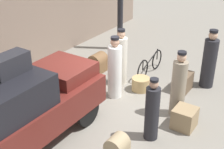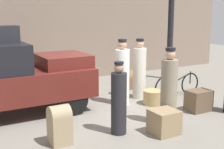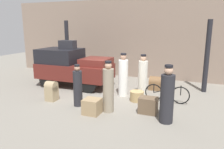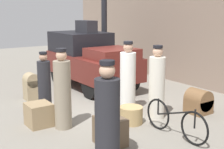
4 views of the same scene
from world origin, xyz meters
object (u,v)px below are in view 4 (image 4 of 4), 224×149
at_px(porter_carrying_trunk, 44,85).
at_px(suitcase_tan_flat, 110,131).
at_px(trunk_umber_medium, 198,102).
at_px(trunk_on_truck_roof, 86,27).
at_px(porter_lifting_near_truck, 107,119).
at_px(porter_standing_middle, 63,92).
at_px(suitcase_black_upright, 39,115).
at_px(trunk_large_brown, 32,86).
at_px(conductor_in_dark_uniform, 157,85).
at_px(wicker_basket, 131,115).
at_px(bicycle, 175,120).
at_px(porter_with_bicycle, 128,80).
at_px(truck, 90,58).

xyz_separation_m(porter_carrying_trunk, suitcase_tan_flat, (2.65, 0.26, -0.45)).
relative_size(trunk_umber_medium, trunk_on_truck_roof, 0.77).
distance_m(porter_lifting_near_truck, suitcase_tan_flat, 1.03).
height_order(porter_carrying_trunk, porter_standing_middle, porter_standing_middle).
bearing_deg(suitcase_black_upright, porter_carrying_trunk, 148.86).
xyz_separation_m(porter_standing_middle, trunk_large_brown, (-2.61, 0.24, -0.42)).
bearing_deg(suitcase_tan_flat, conductor_in_dark_uniform, 109.57).
bearing_deg(porter_standing_middle, trunk_umber_medium, 72.45).
relative_size(wicker_basket, porter_standing_middle, 0.30).
xyz_separation_m(bicycle, trunk_umber_medium, (-0.75, 1.64, -0.07)).
xyz_separation_m(conductor_in_dark_uniform, suitcase_black_upright, (-1.15, -2.62, -0.57)).
xyz_separation_m(porter_carrying_trunk, porter_with_bicycle, (1.21, 1.82, 0.12)).
relative_size(trunk_umber_medium, suitcase_tan_flat, 1.01).
distance_m(truck, wicker_basket, 3.89).
relative_size(porter_with_bicycle, suitcase_black_upright, 3.25).
bearing_deg(bicycle, suitcase_black_upright, -136.63).
bearing_deg(suitcase_tan_flat, truck, 153.89).
bearing_deg(trunk_on_truck_roof, porter_with_bicycle, -10.54).
relative_size(truck, trunk_umber_medium, 5.74).
relative_size(suitcase_black_upright, trunk_on_truck_roof, 0.69).
xyz_separation_m(bicycle, porter_lifting_near_truck, (0.23, -1.89, 0.49)).
relative_size(bicycle, wicker_basket, 3.16).
relative_size(porter_standing_middle, porter_lifting_near_truck, 0.99).
bearing_deg(truck, porter_standing_middle, -39.89).
height_order(porter_carrying_trunk, suitcase_black_upright, porter_carrying_trunk).
xyz_separation_m(truck, porter_carrying_trunk, (1.70, -2.39, -0.29)).
bearing_deg(porter_carrying_trunk, conductor_in_dark_uniform, 46.41).
relative_size(truck, porter_lifting_near_truck, 1.98).
relative_size(porter_with_bicycle, trunk_large_brown, 2.30).
distance_m(conductor_in_dark_uniform, trunk_umber_medium, 1.33).
height_order(porter_standing_middle, suitcase_tan_flat, porter_standing_middle).
relative_size(trunk_large_brown, trunk_umber_medium, 1.27).
bearing_deg(truck, wicker_basket, -16.07).
bearing_deg(trunk_on_truck_roof, trunk_large_brown, -75.22).
height_order(wicker_basket, porter_with_bicycle, porter_with_bicycle).
relative_size(suitcase_black_upright, suitcase_tan_flat, 0.91).
distance_m(truck, porter_with_bicycle, 2.96).
relative_size(bicycle, suitcase_black_upright, 3.04).
distance_m(bicycle, trunk_on_truck_roof, 5.36).
bearing_deg(conductor_in_dark_uniform, suitcase_tan_flat, -70.43).
bearing_deg(trunk_large_brown, conductor_in_dark_uniform, 30.73).
bearing_deg(porter_carrying_trunk, porter_standing_middle, -4.75).
height_order(truck, porter_carrying_trunk, truck).
distance_m(trunk_umber_medium, trunk_on_truck_roof, 4.71).
xyz_separation_m(trunk_umber_medium, trunk_on_truck_roof, (-4.27, -0.86, 1.79)).
bearing_deg(truck, bicycle, -9.17).
bearing_deg(porter_lifting_near_truck, wicker_basket, 130.68).
bearing_deg(trunk_umber_medium, porter_with_bicycle, -128.71).
distance_m(conductor_in_dark_uniform, trunk_on_truck_roof, 4.12).
relative_size(trunk_large_brown, trunk_on_truck_roof, 0.98).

